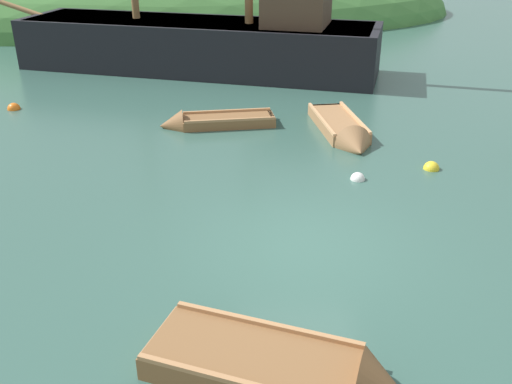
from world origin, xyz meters
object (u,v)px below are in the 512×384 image
object	(u,v)px
rowboat_outer_right	(297,377)
buoy_yellow	(431,169)
sailing_ship	(202,52)
rowboat_outer_left	(343,132)
buoy_white	(358,179)
rowboat_far	(210,123)
buoy_orange	(14,109)

from	to	relation	value
rowboat_outer_right	buoy_yellow	distance (m)	7.85
sailing_ship	rowboat_outer_left	xyz separation A→B (m)	(4.17, -7.55, -0.62)
buoy_yellow	sailing_ship	bearing A→B (deg)	120.58
rowboat_outer_right	buoy_yellow	xyz separation A→B (m)	(3.97, 6.78, -0.12)
buoy_white	buoy_yellow	bearing A→B (deg)	15.28
buoy_yellow	rowboat_outer_left	bearing A→B (deg)	125.60
rowboat_far	sailing_ship	bearing A→B (deg)	-91.68
buoy_orange	buoy_yellow	size ratio (longest dim) A/B	1.05
buoy_white	buoy_yellow	size ratio (longest dim) A/B	0.88
rowboat_outer_left	buoy_orange	distance (m)	10.25
sailing_ship	buoy_yellow	xyz separation A→B (m)	(5.86, -9.91, -0.71)
rowboat_outer_right	buoy_orange	distance (m)	14.15
rowboat_outer_left	buoy_white	world-z (taller)	rowboat_outer_left
sailing_ship	buoy_white	size ratio (longest dim) A/B	48.00
sailing_ship	rowboat_outer_left	bearing A→B (deg)	136.01
rowboat_far	buoy_yellow	xyz separation A→B (m)	(5.37, -3.33, -0.08)
buoy_white	buoy_yellow	world-z (taller)	buoy_yellow
rowboat_far	buoy_orange	world-z (taller)	rowboat_far
rowboat_outer_left	buoy_orange	size ratio (longest dim) A/B	9.03
rowboat_far	buoy_yellow	distance (m)	6.32
sailing_ship	buoy_orange	xyz separation A→B (m)	(-5.69, -4.74, -0.71)
buoy_yellow	rowboat_outer_right	bearing A→B (deg)	-120.36
buoy_orange	buoy_yellow	xyz separation A→B (m)	(11.55, -5.17, 0.00)
rowboat_outer_left	buoy_yellow	bearing A→B (deg)	29.49
rowboat_outer_right	rowboat_far	distance (m)	10.20
rowboat_outer_left	rowboat_far	distance (m)	3.81
buoy_orange	buoy_yellow	world-z (taller)	buoy_orange
rowboat_far	buoy_white	bearing A→B (deg)	126.33
buoy_orange	sailing_ship	bearing A→B (deg)	39.78
rowboat_outer_right	buoy_orange	size ratio (longest dim) A/B	9.15
sailing_ship	buoy_yellow	bearing A→B (deg)	137.69
rowboat_outer_right	buoy_orange	world-z (taller)	rowboat_outer_right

